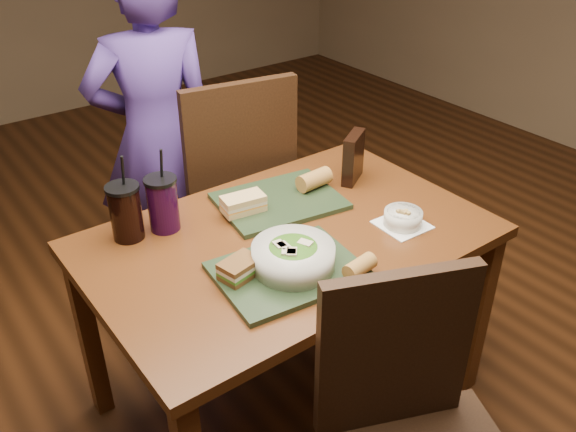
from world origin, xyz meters
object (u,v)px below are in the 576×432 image
(soup_bowl, at_px, (403,218))
(salad_bowl, at_px, (293,255))
(dining_table, at_px, (288,257))
(diner, at_px, (156,138))
(cup_berry, at_px, (163,203))
(baguette_far, at_px, (314,180))
(tray_far, at_px, (279,201))
(chip_bag, at_px, (353,157))
(cup_cola, at_px, (126,212))
(baguette_near, at_px, (360,267))
(chair_near, at_px, (416,423))
(chair_far, at_px, (229,185))
(sandwich_far, at_px, (243,203))
(tray_near, at_px, (288,271))
(sandwich_near, at_px, (240,269))

(soup_bowl, bearing_deg, salad_bowl, 178.52)
(dining_table, bearing_deg, diner, 91.05)
(cup_berry, bearing_deg, baguette_far, -10.15)
(tray_far, bearing_deg, diner, 98.71)
(soup_bowl, bearing_deg, diner, 107.89)
(tray_far, relative_size, chip_bag, 2.25)
(cup_berry, bearing_deg, tray_far, -12.95)
(cup_cola, relative_size, cup_berry, 1.01)
(dining_table, distance_m, baguette_near, 0.35)
(cup_cola, bearing_deg, chair_near, -70.60)
(dining_table, relative_size, diner, 0.85)
(chair_far, distance_m, sandwich_far, 0.54)
(chair_far, height_order, tray_near, chair_far)
(dining_table, relative_size, sandwich_far, 8.41)
(dining_table, distance_m, chair_near, 0.69)
(tray_far, distance_m, cup_cola, 0.54)
(chair_near, xyz_separation_m, soup_bowl, (0.42, 0.49, 0.24))
(salad_bowl, xyz_separation_m, cup_cola, (-0.31, 0.47, 0.04))
(chip_bag, bearing_deg, diner, 88.60)
(diner, relative_size, tray_far, 3.66)
(tray_near, height_order, salad_bowl, salad_bowl)
(baguette_far, bearing_deg, cup_cola, 169.89)
(diner, relative_size, tray_near, 3.66)
(tray_far, relative_size, sandwich_near, 3.25)
(chair_far, distance_m, tray_far, 0.49)
(chair_far, xyz_separation_m, chip_bag, (0.26, -0.48, 0.24))
(sandwich_far, bearing_deg, sandwich_near, -124.74)
(chair_far, height_order, diner, diner)
(salad_bowl, relative_size, soup_bowl, 1.54)
(baguette_near, bearing_deg, chair_far, 81.69)
(dining_table, distance_m, sandwich_near, 0.32)
(tray_far, height_order, baguette_near, baguette_near)
(dining_table, relative_size, chair_far, 1.20)
(sandwich_near, relative_size, sandwich_far, 0.84)
(dining_table, height_order, chair_far, chair_far)
(tray_far, distance_m, chip_bag, 0.34)
(sandwich_near, xyz_separation_m, cup_berry, (-0.04, 0.39, 0.05))
(sandwich_far, bearing_deg, tray_far, -2.41)
(tray_far, relative_size, baguette_near, 4.10)
(baguette_near, height_order, chip_bag, chip_bag)
(sandwich_far, distance_m, chip_bag, 0.48)
(sandwich_near, distance_m, chip_bag, 0.75)
(soup_bowl, bearing_deg, cup_cola, 147.88)
(tray_near, bearing_deg, salad_bowl, 4.15)
(chair_near, height_order, chair_far, chair_far)
(baguette_far, xyz_separation_m, cup_berry, (-0.55, 0.10, 0.04))
(tray_near, height_order, soup_bowl, soup_bowl)
(salad_bowl, bearing_deg, sandwich_far, 80.57)
(chair_near, bearing_deg, tray_far, 78.23)
(tray_far, bearing_deg, cup_cola, 167.74)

